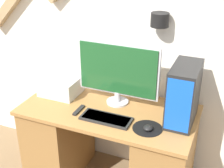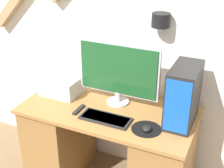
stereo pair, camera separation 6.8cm
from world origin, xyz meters
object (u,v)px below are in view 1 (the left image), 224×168
at_px(monitor, 118,71).
at_px(keyboard, 106,118).
at_px(computer_tower, 184,94).
at_px(printer, 61,86).
at_px(remote_control, 79,110).
at_px(mouse, 148,128).

bearing_deg(monitor, keyboard, -86.22).
height_order(monitor, keyboard, monitor).
distance_m(computer_tower, printer, 1.04).
xyz_separation_m(monitor, remote_control, (-0.23, -0.24, -0.27)).
bearing_deg(keyboard, remote_control, 173.05).
bearing_deg(mouse, printer, 163.76).
bearing_deg(remote_control, printer, 143.86).
bearing_deg(printer, mouse, -16.24).
height_order(printer, remote_control, printer).
xyz_separation_m(printer, remote_control, (0.28, -0.20, -0.06)).
xyz_separation_m(mouse, remote_control, (-0.57, 0.04, -0.01)).
height_order(mouse, remote_control, mouse).
height_order(keyboard, remote_control, keyboard).
height_order(keyboard, computer_tower, computer_tower).
height_order(computer_tower, printer, computer_tower).
bearing_deg(monitor, remote_control, -132.86).
distance_m(printer, remote_control, 0.35).
relative_size(monitor, remote_control, 4.39).
bearing_deg(remote_control, computer_tower, 13.47).
bearing_deg(computer_tower, keyboard, -157.56).
bearing_deg(keyboard, mouse, -2.50).
bearing_deg(printer, monitor, 4.61).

